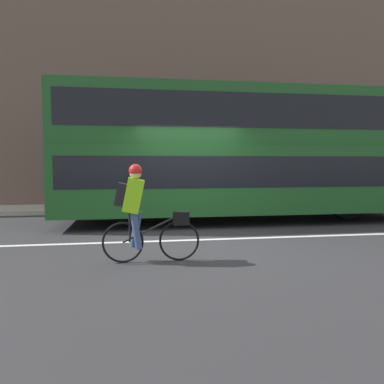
% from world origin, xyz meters
% --- Properties ---
extents(ground_plane, '(80.00, 80.00, 0.00)m').
position_xyz_m(ground_plane, '(0.00, 0.00, 0.00)').
color(ground_plane, '#2D2D30').
extents(road_center_line, '(50.00, 0.14, 0.01)m').
position_xyz_m(road_center_line, '(0.00, 0.17, 0.00)').
color(road_center_line, silver).
rests_on(road_center_line, ground_plane).
extents(sidewalk_curb, '(60.00, 1.89, 0.14)m').
position_xyz_m(sidewalk_curb, '(0.00, 5.54, 0.07)').
color(sidewalk_curb, '#A8A399').
rests_on(sidewalk_curb, ground_plane).
extents(building_facade, '(60.00, 0.30, 8.44)m').
position_xyz_m(building_facade, '(0.00, 6.63, 4.22)').
color(building_facade, brown).
rests_on(building_facade, ground_plane).
extents(bus, '(9.94, 2.43, 3.57)m').
position_xyz_m(bus, '(1.66, 2.51, 1.99)').
color(bus, black).
rests_on(bus, ground_plane).
extents(cyclist_on_bike, '(1.59, 0.32, 1.60)m').
position_xyz_m(cyclist_on_bike, '(-1.22, -1.42, 0.86)').
color(cyclist_on_bike, black).
rests_on(cyclist_on_bike, ground_plane).
extents(trash_bin, '(0.46, 0.46, 0.99)m').
position_xyz_m(trash_bin, '(3.98, 5.44, 0.63)').
color(trash_bin, '#515156').
rests_on(trash_bin, sidewalk_curb).
extents(street_sign_post, '(0.36, 0.09, 2.65)m').
position_xyz_m(street_sign_post, '(5.24, 5.44, 1.61)').
color(street_sign_post, '#59595B').
rests_on(street_sign_post, sidewalk_curb).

